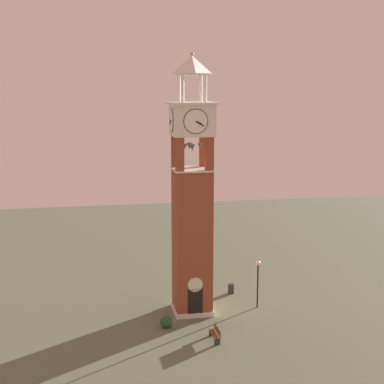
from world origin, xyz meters
name	(u,v)px	position (x,y,z in m)	size (l,w,h in m)	color
ground	(192,311)	(0.00, 0.00, 0.00)	(80.00, 80.00, 0.00)	#5B664C
clock_tower	(192,208)	(0.00, 0.00, 7.98)	(3.28, 3.28, 19.14)	brown
park_bench	(215,333)	(0.67, -5.18, 0.48)	(0.49, 1.61, 0.95)	brown
lamp_post	(258,275)	(5.09, -0.21, 2.60)	(0.36, 0.36, 3.74)	black
trash_bin	(231,289)	(3.82, 3.00, 0.40)	(0.52, 0.52, 0.80)	#2D2D33
shrub_near_entry	(166,322)	(-2.34, -2.66, 0.43)	(0.87, 0.87, 0.86)	#234C28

